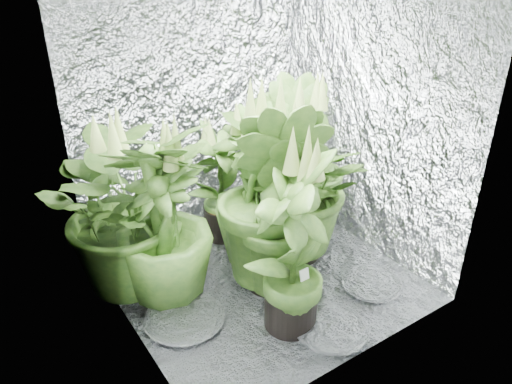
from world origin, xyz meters
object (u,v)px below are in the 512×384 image
object	(u,v)px
plant_d	(163,223)
plant_f	(293,245)
plant_c	(300,163)
plant_b	(221,184)
circulation_fan	(281,191)
plant_g	(272,198)
plant_h	(259,192)
plant_a	(126,205)
plant_e	(298,187)

from	to	relation	value
plant_d	plant_f	xyz separation A→B (m)	(0.43, -0.57, 0.01)
plant_c	plant_f	xyz separation A→B (m)	(-0.59, -0.69, -0.03)
plant_b	circulation_fan	bearing A→B (deg)	8.90
plant_b	circulation_fan	xyz separation A→B (m)	(0.56, 0.09, -0.25)
plant_c	plant_g	size ratio (longest dim) A/B	0.92
plant_h	plant_f	bearing A→B (deg)	-107.93
plant_g	plant_h	world-z (taller)	plant_g
plant_d	plant_h	xyz separation A→B (m)	(0.62, 0.01, 0.01)
plant_b	circulation_fan	distance (m)	0.62
plant_d	plant_g	bearing A→B (deg)	-22.86
plant_f	plant_g	xyz separation A→B (m)	(0.12, 0.34, 0.08)
plant_d	plant_g	xyz separation A→B (m)	(0.55, -0.23, 0.09)
plant_f	plant_d	bearing A→B (deg)	127.18
plant_d	plant_f	bearing A→B (deg)	-52.82
plant_f	circulation_fan	distance (m)	1.30
plant_a	circulation_fan	bearing A→B (deg)	11.35
plant_h	circulation_fan	distance (m)	0.78
plant_h	circulation_fan	xyz separation A→B (m)	(0.52, 0.46, -0.35)
plant_b	plant_g	size ratio (longest dim) A/B	0.71
plant_e	plant_h	bearing A→B (deg)	160.70
plant_a	plant_d	distance (m)	0.25
plant_b	plant_d	size ratio (longest dim) A/B	0.84
plant_h	plant_g	bearing A→B (deg)	-106.51
plant_a	plant_h	bearing A→B (deg)	-16.28
plant_c	plant_a	bearing A→B (deg)	175.13
plant_c	plant_h	distance (m)	0.42
plant_c	plant_f	world-z (taller)	plant_c
plant_h	plant_c	bearing A→B (deg)	16.21
plant_a	plant_e	bearing A→B (deg)	-17.02
plant_f	circulation_fan	xyz separation A→B (m)	(0.70, 1.04, -0.35)
plant_f	plant_g	bearing A→B (deg)	71.09
plant_e	plant_a	bearing A→B (deg)	162.98
plant_b	plant_e	size ratio (longest dim) A/B	0.84
plant_b	plant_g	bearing A→B (deg)	-92.54
plant_b	plant_d	distance (m)	0.70
plant_f	plant_h	size ratio (longest dim) A/B	1.03
plant_a	plant_b	bearing A→B (deg)	13.31
plant_a	plant_g	world-z (taller)	plant_g
plant_b	plant_e	xyz separation A→B (m)	(0.28, -0.46, 0.09)
plant_c	plant_e	xyz separation A→B (m)	(-0.17, -0.20, -0.04)
plant_c	plant_g	xyz separation A→B (m)	(-0.47, -0.35, 0.05)
plant_c	plant_e	world-z (taller)	plant_c
plant_e	plant_g	bearing A→B (deg)	-153.18
circulation_fan	plant_h	bearing A→B (deg)	-144.40
plant_d	plant_h	bearing A→B (deg)	0.56
plant_e	plant_h	world-z (taller)	plant_h
plant_c	plant_d	world-z (taller)	plant_c
plant_b	plant_c	bearing A→B (deg)	-30.23
plant_c	plant_d	bearing A→B (deg)	-173.12
plant_c	plant_e	size ratio (longest dim) A/B	1.10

